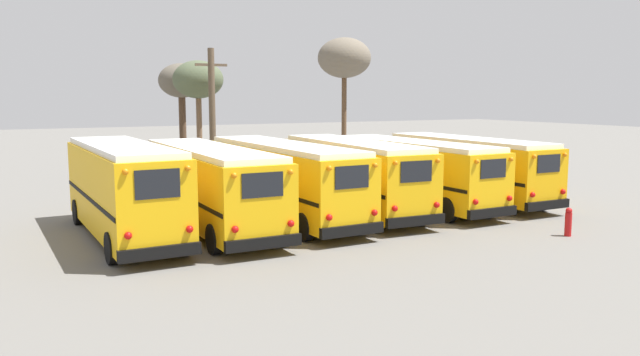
% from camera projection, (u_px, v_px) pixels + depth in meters
% --- Properties ---
extents(ground_plane, '(160.00, 160.00, 0.00)m').
position_uv_depth(ground_plane, '(319.00, 215.00, 26.24)').
color(ground_plane, '#66635E').
extents(school_bus_0, '(2.69, 9.48, 3.34)m').
position_uv_depth(school_bus_0, '(124.00, 188.00, 21.77)').
color(school_bus_0, '#EAAA0F').
rests_on(school_bus_0, ground).
extents(school_bus_1, '(2.58, 10.71, 3.08)m').
position_uv_depth(school_bus_1, '(209.00, 184.00, 23.55)').
color(school_bus_1, '#EAAA0F').
rests_on(school_bus_1, ground).
extents(school_bus_2, '(2.67, 10.91, 3.09)m').
position_uv_depth(school_bus_2, '(283.00, 178.00, 25.34)').
color(school_bus_2, '#EAAA0F').
rests_on(school_bus_2, ground).
extents(school_bus_3, '(2.95, 10.08, 3.09)m').
position_uv_depth(school_bus_3, '(353.00, 173.00, 26.68)').
color(school_bus_3, '#EAAA0F').
rests_on(school_bus_3, ground).
extents(school_bus_4, '(2.56, 10.30, 2.98)m').
position_uv_depth(school_bus_4, '(413.00, 170.00, 28.22)').
color(school_bus_4, '#EAAA0F').
rests_on(school_bus_4, ground).
extents(school_bus_5, '(2.44, 10.08, 3.00)m').
position_uv_depth(school_bus_5, '(467.00, 166.00, 29.75)').
color(school_bus_5, '#E5A00C').
rests_on(school_bus_5, ground).
extents(utility_pole, '(1.80, 0.36, 7.57)m').
position_uv_depth(utility_pole, '(212.00, 116.00, 34.44)').
color(utility_pole, brown).
rests_on(utility_pole, ground).
extents(bare_tree_0, '(2.84, 2.84, 6.99)m').
position_uv_depth(bare_tree_0, '(181.00, 83.00, 38.83)').
color(bare_tree_0, '#473323').
rests_on(bare_tree_0, ground).
extents(bare_tree_1, '(2.94, 2.94, 7.03)m').
position_uv_depth(bare_tree_1, '(198.00, 81.00, 36.33)').
color(bare_tree_1, brown).
rests_on(bare_tree_1, ground).
extents(bare_tree_2, '(4.12, 4.12, 9.43)m').
position_uv_depth(bare_tree_2, '(344.00, 59.00, 48.05)').
color(bare_tree_2, brown).
rests_on(bare_tree_2, ground).
extents(fire_hydrant, '(0.24, 0.24, 1.03)m').
position_uv_depth(fire_hydrant, '(568.00, 222.00, 22.27)').
color(fire_hydrant, '#B21414').
rests_on(fire_hydrant, ground).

